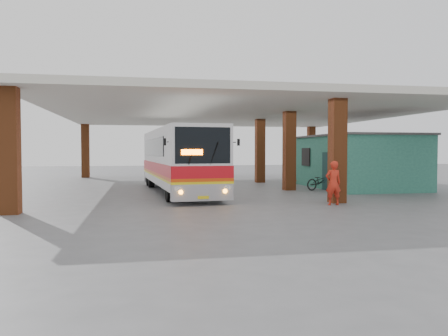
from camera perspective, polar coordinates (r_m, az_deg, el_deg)
ground at (r=20.80m, az=3.42°, el=-3.75°), size 90.00×90.00×0.00m
brick_columns at (r=25.89m, az=3.76°, el=2.25°), size 20.10×21.60×4.35m
canopy_roof at (r=27.23m, az=1.06°, el=7.15°), size 21.00×23.00×0.30m
shop_building at (r=27.16m, az=16.78°, el=0.87°), size 5.20×8.20×3.11m
coach_bus at (r=22.91m, az=-5.97°, el=1.13°), size 3.42×12.12×3.49m
motorcycle at (r=24.75m, az=12.52°, el=-1.69°), size 2.00×1.19×1.00m
pedestrian at (r=18.02m, az=14.08°, el=-1.92°), size 0.66×0.45×1.77m
red_chair at (r=29.34m, az=9.49°, el=-1.37°), size 0.39×0.39×0.73m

